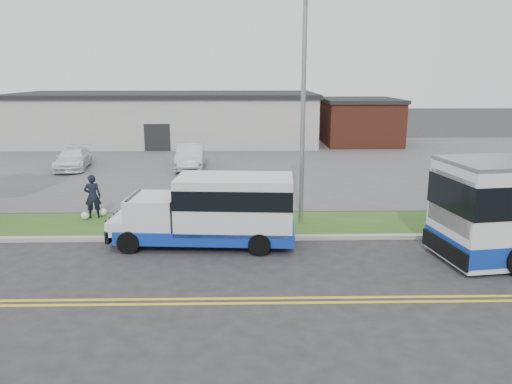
{
  "coord_description": "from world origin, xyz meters",
  "views": [
    {
      "loc": [
        0.78,
        -16.44,
        6.03
      ],
      "look_at": [
        1.18,
        1.99,
        1.6
      ],
      "focal_mm": 35.0,
      "sensor_mm": 36.0,
      "label": 1
    }
  ],
  "objects_px": {
    "pedestrian": "(93,196)",
    "parked_car_a": "(190,156)",
    "streetlight_near": "(304,94)",
    "shuttle_bus": "(217,209)",
    "parked_car_b": "(73,159)"
  },
  "relations": [
    {
      "from": "pedestrian",
      "to": "parked_car_a",
      "type": "distance_m",
      "value": 11.3
    },
    {
      "from": "streetlight_near",
      "to": "pedestrian",
      "type": "distance_m",
      "value": 9.62
    },
    {
      "from": "shuttle_bus",
      "to": "parked_car_a",
      "type": "height_order",
      "value": "shuttle_bus"
    },
    {
      "from": "parked_car_a",
      "to": "parked_car_b",
      "type": "relative_size",
      "value": 1.06
    },
    {
      "from": "parked_car_a",
      "to": "parked_car_b",
      "type": "bearing_deg",
      "value": 176.8
    },
    {
      "from": "streetlight_near",
      "to": "shuttle_bus",
      "type": "height_order",
      "value": "streetlight_near"
    },
    {
      "from": "parked_car_b",
      "to": "streetlight_near",
      "type": "bearing_deg",
      "value": -50.16
    },
    {
      "from": "shuttle_bus",
      "to": "pedestrian",
      "type": "relative_size",
      "value": 3.63
    },
    {
      "from": "streetlight_near",
      "to": "parked_car_b",
      "type": "xyz_separation_m",
      "value": [
        -13.08,
        12.08,
        -4.49
      ]
    },
    {
      "from": "streetlight_near",
      "to": "parked_car_a",
      "type": "distance_m",
      "value": 13.97
    },
    {
      "from": "shuttle_bus",
      "to": "parked_car_b",
      "type": "xyz_separation_m",
      "value": [
        -9.83,
        14.25,
        -0.6
      ]
    },
    {
      "from": "shuttle_bus",
      "to": "streetlight_near",
      "type": "bearing_deg",
      "value": 37.78
    },
    {
      "from": "streetlight_near",
      "to": "parked_car_b",
      "type": "bearing_deg",
      "value": 137.28
    },
    {
      "from": "pedestrian",
      "to": "parked_car_b",
      "type": "bearing_deg",
      "value": -78.5
    },
    {
      "from": "shuttle_bus",
      "to": "parked_car_a",
      "type": "xyz_separation_m",
      "value": [
        -2.45,
        14.16,
        -0.47
      ]
    }
  ]
}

